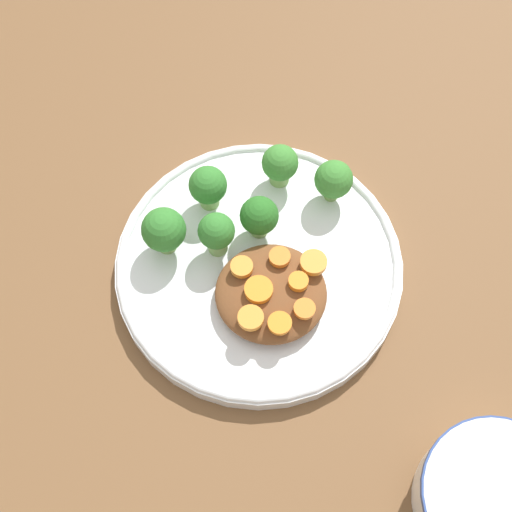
{
  "coord_description": "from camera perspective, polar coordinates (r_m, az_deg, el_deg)",
  "views": [
    {
      "loc": [
        0.29,
        0.0,
        0.63
      ],
      "look_at": [
        0.0,
        0.0,
        0.03
      ],
      "focal_mm": 50.0,
      "sensor_mm": 36.0,
      "label": 1
    }
  ],
  "objects": [
    {
      "name": "broccoli_floret_4",
      "position": [
        0.69,
        6.0,
        6.06
      ],
      "size": [
        0.04,
        0.04,
        0.05
      ],
      "color": "#759E51",
      "rests_on": "plate"
    },
    {
      "name": "carrot_slice_2",
      "position": [
        0.64,
        -1.39,
        -0.88
      ],
      "size": [
        0.02,
        0.02,
        0.01
      ],
      "primitive_type": "cylinder",
      "color": "orange",
      "rests_on": "stew_mound"
    },
    {
      "name": "carrot_slice_4",
      "position": [
        0.63,
        -0.17,
        -2.7
      ],
      "size": [
        0.03,
        0.03,
        0.01
      ],
      "primitive_type": "cylinder",
      "color": "orange",
      "rests_on": "stew_mound"
    },
    {
      "name": "dip_bowl",
      "position": [
        0.63,
        18.23,
        -17.98
      ],
      "size": [
        0.12,
        0.12,
        0.05
      ],
      "color": "white",
      "rests_on": "ground_plane"
    },
    {
      "name": "stew_mound",
      "position": [
        0.65,
        0.96,
        -2.99
      ],
      "size": [
        0.1,
        0.1,
        0.03
      ],
      "primitive_type": "ellipsoid",
      "color": "brown",
      "rests_on": "plate"
    },
    {
      "name": "broccoli_floret_5",
      "position": [
        0.66,
        -7.61,
        2.02
      ],
      "size": [
        0.04,
        0.04,
        0.05
      ],
      "color": "#759E51",
      "rests_on": "plate"
    },
    {
      "name": "broccoli_floret_3",
      "position": [
        0.66,
        -3.41,
        1.85
      ],
      "size": [
        0.03,
        0.03,
        0.05
      ],
      "color": "#7FA85B",
      "rests_on": "plate"
    },
    {
      "name": "plate",
      "position": [
        0.68,
        -0.0,
        -0.77
      ],
      "size": [
        0.27,
        0.27,
        0.02
      ],
      "color": "white",
      "rests_on": "ground_plane"
    },
    {
      "name": "carrot_slice_5",
      "position": [
        0.62,
        -0.68,
        -4.97
      ],
      "size": [
        0.02,
        0.02,
        0.01
      ],
      "primitive_type": "cylinder",
      "color": "orange",
      "rests_on": "stew_mound"
    },
    {
      "name": "carrot_slice_6",
      "position": [
        0.65,
        4.38,
        -0.52
      ],
      "size": [
        0.02,
        0.02,
        0.01
      ],
      "primitive_type": "cylinder",
      "color": "orange",
      "rests_on": "stew_mound"
    },
    {
      "name": "ground_plane",
      "position": [
        0.69,
        -0.0,
        -1.18
      ],
      "size": [
        4.0,
        4.0,
        0.0
      ],
      "primitive_type": "plane",
      "color": "brown"
    },
    {
      "name": "carrot_slice_0",
      "position": [
        0.65,
        1.66,
        -0.08
      ],
      "size": [
        0.02,
        0.02,
        0.01
      ],
      "primitive_type": "cylinder",
      "color": "orange",
      "rests_on": "stew_mound"
    },
    {
      "name": "broccoli_floret_1",
      "position": [
        0.67,
        0.13,
        3.17
      ],
      "size": [
        0.04,
        0.04,
        0.05
      ],
      "color": "#7FA85B",
      "rests_on": "plate"
    },
    {
      "name": "carrot_slice_3",
      "position": [
        0.62,
        1.66,
        -5.39
      ],
      "size": [
        0.02,
        0.02,
        0.0
      ],
      "primitive_type": "cylinder",
      "color": "orange",
      "rests_on": "stew_mound"
    },
    {
      "name": "broccoli_floret_0",
      "position": [
        0.7,
        1.71,
        7.33
      ],
      "size": [
        0.04,
        0.04,
        0.05
      ],
      "color": "#7FA85B",
      "rests_on": "plate"
    },
    {
      "name": "carrot_slice_1",
      "position": [
        0.64,
        3.16,
        -2.05
      ],
      "size": [
        0.02,
        0.02,
        0.01
      ],
      "primitive_type": "cylinder",
      "color": "orange",
      "rests_on": "stew_mound"
    },
    {
      "name": "broccoli_floret_2",
      "position": [
        0.68,
        -4.08,
        5.55
      ],
      "size": [
        0.04,
        0.04,
        0.05
      ],
      "color": "#7FA85B",
      "rests_on": "plate"
    },
    {
      "name": "carrot_slice_7",
      "position": [
        0.63,
        3.66,
        -4.23
      ],
      "size": [
        0.02,
        0.02,
        0.0
      ],
      "primitive_type": "cylinder",
      "color": "orange",
      "rests_on": "stew_mound"
    }
  ]
}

